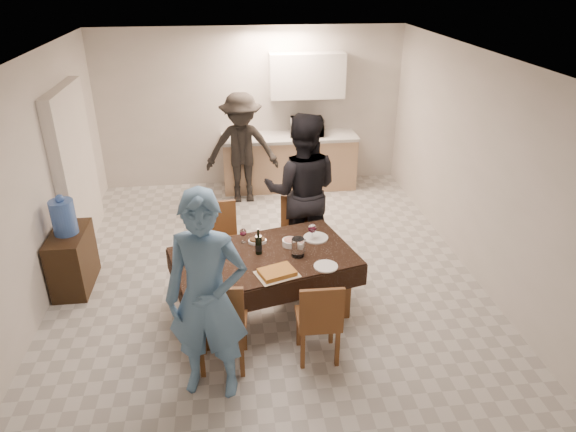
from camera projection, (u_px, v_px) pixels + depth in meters
name	position (u px, v px, depth m)	size (l,w,h in m)	color
floor	(268.00, 272.00, 6.39)	(5.00, 6.00, 0.02)	beige
ceiling	(263.00, 57.00, 5.24)	(5.00, 6.00, 0.02)	white
wall_back	(251.00, 108.00, 8.49)	(5.00, 0.02, 2.60)	silver
wall_front	(305.00, 355.00, 3.15)	(5.00, 0.02, 2.60)	silver
wall_left	(36.00, 186.00, 5.55)	(0.02, 6.00, 2.60)	silver
wall_right	(476.00, 166.00, 6.09)	(0.02, 6.00, 2.60)	silver
stub_partition	(75.00, 168.00, 6.74)	(0.15, 1.40, 2.10)	silver
kitchen_base_cabinet	(289.00, 163.00, 8.65)	(2.20, 0.60, 0.86)	tan
kitchen_worktop	(289.00, 137.00, 8.45)	(2.24, 0.64, 0.05)	#B1B1AC
upper_cabinet	(307.00, 76.00, 8.18)	(1.20, 0.34, 0.70)	silver
dining_table	(264.00, 258.00, 5.37)	(2.06, 1.51, 0.72)	black
chair_near_left	(222.00, 317.00, 4.60)	(0.50, 0.50, 0.54)	brown
chair_near_right	(320.00, 315.00, 4.74)	(0.41, 0.41, 0.48)	brown
chair_far_left	(221.00, 240.00, 5.96)	(0.47, 0.47, 0.51)	brown
chair_far_right	(298.00, 235.00, 6.05)	(0.53, 0.53, 0.52)	brown
console	(73.00, 260.00, 5.98)	(0.38, 0.77, 0.71)	#302110
water_jug	(63.00, 217.00, 5.73)	(0.27, 0.27, 0.40)	#4A78D5
wine_bottle	(258.00, 241.00, 5.33)	(0.07, 0.07, 0.29)	black
water_pitcher	(298.00, 247.00, 5.30)	(0.13, 0.13, 0.20)	white
savoury_tart	(277.00, 272.00, 5.02)	(0.39, 0.30, 0.05)	#C17B38
salad_bowl	(290.00, 243.00, 5.53)	(0.17, 0.17, 0.07)	white
mushroom_dish	(257.00, 241.00, 5.59)	(0.18, 0.18, 0.03)	white
wine_glass_a	(210.00, 263.00, 5.03)	(0.09, 0.09, 0.20)	white
wine_glass_b	(312.00, 232.00, 5.59)	(0.09, 0.09, 0.21)	white
wine_glass_c	(243.00, 236.00, 5.56)	(0.08, 0.08, 0.17)	white
plate_near_left	(205.00, 274.00, 5.02)	(0.24, 0.24, 0.01)	white
plate_near_right	(326.00, 266.00, 5.15)	(0.24, 0.24, 0.01)	white
plate_far_left	(207.00, 244.00, 5.55)	(0.27, 0.27, 0.02)	white
plate_far_right	(316.00, 238.00, 5.68)	(0.28, 0.28, 0.02)	white
microwave	(307.00, 127.00, 8.41)	(0.52, 0.35, 0.29)	silver
person_near	(207.00, 299.00, 4.25)	(0.70, 0.46, 1.93)	#5885B0
person_far	(302.00, 191.00, 6.24)	(0.94, 0.73, 1.94)	black
person_kitchen	(242.00, 149.00, 7.97)	(1.13, 0.65, 1.74)	black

